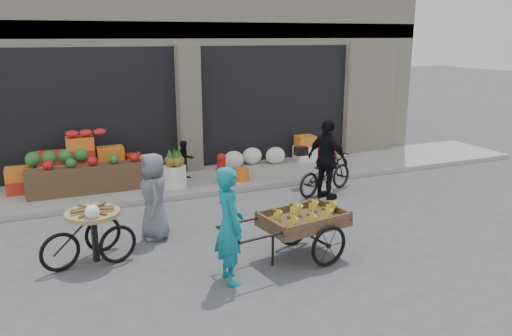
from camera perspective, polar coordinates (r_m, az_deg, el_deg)
name	(u,v)px	position (r m, az deg, el deg)	size (l,w,h in m)	color
ground	(270,246)	(8.61, 1.57, -8.92)	(80.00, 80.00, 0.00)	#424244
sidewalk	(201,180)	(12.22, -6.32, -1.41)	(18.00, 2.20, 0.12)	gray
building	(160,39)	(15.55, -10.94, 14.27)	(14.00, 6.45, 7.00)	beige
fruit_display	(91,163)	(11.91, -18.32, 0.53)	(3.10, 1.12, 1.24)	red
pineapple_bin	(175,177)	(11.49, -9.25, -0.97)	(0.52, 0.52, 0.50)	silver
fire_hydrant	(221,167)	(11.69, -3.97, 0.15)	(0.22, 0.22, 0.71)	#A5140F
orange_bucket	(242,175)	(11.87, -1.59, -0.76)	(0.32, 0.32, 0.30)	orange
right_bay_goods	(287,152)	(13.59, 3.53, 1.84)	(3.35, 0.60, 0.70)	silver
seated_person	(185,160)	(12.09, -8.12, 0.92)	(0.45, 0.35, 0.93)	black
banana_cart	(301,218)	(7.96, 5.16, -5.71)	(2.35, 1.23, 0.94)	brown
vendor_woman	(229,225)	(7.14, -3.07, -6.54)	(0.63, 0.42, 1.74)	#107581
tricycle_cart	(93,228)	(8.26, -18.09, -6.52)	(1.46, 1.05, 0.95)	#9E7F51
vendor_grey	(154,196)	(8.86, -11.59, -3.18)	(0.75, 0.49, 1.54)	slate
bicycle	(325,174)	(11.39, 7.92, -0.63)	(0.60, 1.72, 0.90)	black
cyclist	(327,160)	(10.85, 8.15, 0.94)	(1.04, 0.43, 1.77)	black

